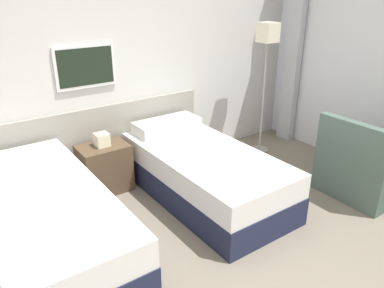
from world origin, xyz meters
name	(u,v)px	position (x,y,z in m)	size (l,w,h in m)	color
ground_plane	(235,270)	(0.00, 0.00, 0.00)	(16.00, 16.00, 0.00)	slate
wall_headboard	(111,65)	(-0.02, 2.09, 1.30)	(10.00, 0.10, 2.70)	silver
bed_near_door	(49,224)	(-1.12, 1.07, 0.27)	(0.96, 1.94, 0.66)	#1E233D
bed_near_window	(203,173)	(0.48, 1.07, 0.27)	(0.96, 1.94, 0.66)	#1E233D
nightstand	(105,167)	(-0.32, 1.79, 0.27)	(0.52, 0.38, 0.67)	brown
floor_lamp	(267,48)	(1.85, 1.59, 1.38)	(0.24, 0.24, 1.69)	#9E9993
armchair	(365,169)	(1.96, 0.13, 0.28)	(0.83, 0.79, 0.88)	#4C6056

